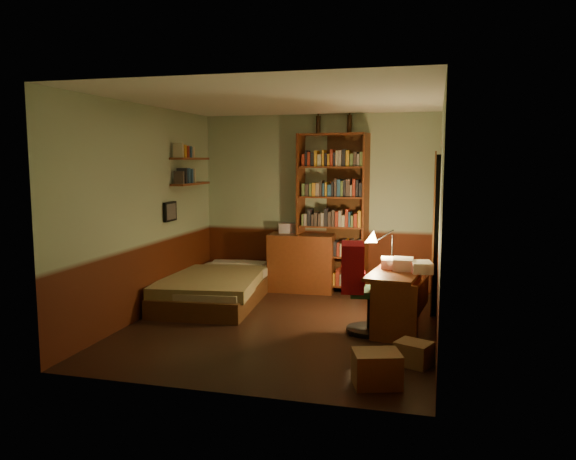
% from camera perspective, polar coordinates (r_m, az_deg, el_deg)
% --- Properties ---
extents(floor, '(3.50, 4.00, 0.02)m').
position_cam_1_polar(floor, '(6.71, -0.55, -9.71)').
color(floor, black).
rests_on(floor, ground).
extents(ceiling, '(3.50, 4.00, 0.02)m').
position_cam_1_polar(ceiling, '(6.46, -0.58, 13.15)').
color(ceiling, silver).
rests_on(ceiling, wall_back).
extents(wall_back, '(3.50, 0.02, 2.60)m').
position_cam_1_polar(wall_back, '(8.40, 3.07, 2.80)').
color(wall_back, '#8FA383').
rests_on(wall_back, ground).
extents(wall_left, '(0.02, 4.00, 2.60)m').
position_cam_1_polar(wall_left, '(7.12, -14.36, 1.80)').
color(wall_left, '#8FA383').
rests_on(wall_left, ground).
extents(wall_right, '(0.02, 4.00, 2.60)m').
position_cam_1_polar(wall_right, '(6.22, 15.26, 1.03)').
color(wall_right, '#8FA383').
rests_on(wall_right, ground).
extents(wall_front, '(3.50, 0.02, 2.60)m').
position_cam_1_polar(wall_front, '(4.56, -7.27, -0.93)').
color(wall_front, '#8FA383').
rests_on(wall_front, ground).
extents(doorway, '(0.06, 0.90, 2.00)m').
position_cam_1_polar(doorway, '(7.55, 14.82, -0.21)').
color(doorway, black).
rests_on(doorway, ground).
extents(door_trim, '(0.02, 0.98, 2.08)m').
position_cam_1_polar(door_trim, '(7.55, 14.55, -0.20)').
color(door_trim, '#492A15').
rests_on(door_trim, ground).
extents(bed, '(1.36, 2.29, 0.65)m').
position_cam_1_polar(bed, '(7.83, -7.23, -4.76)').
color(bed, olive).
rests_on(bed, ground).
extents(dresser, '(0.98, 0.52, 0.85)m').
position_cam_1_polar(dresser, '(8.32, 1.40, -3.32)').
color(dresser, '#5A2913').
rests_on(dresser, ground).
extents(mini_stereo, '(0.32, 0.28, 0.14)m').
position_cam_1_polar(mini_stereo, '(8.42, -0.07, 0.23)').
color(mini_stereo, '#B2B2B7').
rests_on(mini_stereo, dresser).
extents(bookshelf, '(1.02, 0.44, 2.31)m').
position_cam_1_polar(bookshelf, '(8.21, 4.54, 1.68)').
color(bookshelf, '#5A2913').
rests_on(bookshelf, ground).
extents(bottle_left, '(0.09, 0.09, 0.26)m').
position_cam_1_polar(bottle_left, '(8.34, 3.09, 10.62)').
color(bottle_left, black).
rests_on(bottle_left, bookshelf).
extents(bottle_right, '(0.08, 0.08, 0.26)m').
position_cam_1_polar(bottle_right, '(8.26, 6.26, 10.63)').
color(bottle_right, black).
rests_on(bottle_right, bookshelf).
extents(desk, '(0.69, 1.33, 0.68)m').
position_cam_1_polar(desk, '(6.67, 11.04, -6.82)').
color(desk, '#5A2913').
rests_on(desk, ground).
extents(paper_stack, '(0.27, 0.34, 0.12)m').
position_cam_1_polar(paper_stack, '(6.49, 13.39, -3.68)').
color(paper_stack, silver).
rests_on(paper_stack, desk).
extents(desk_lamp, '(0.20, 0.20, 0.53)m').
position_cam_1_polar(desk_lamp, '(6.92, 10.55, -1.22)').
color(desk_lamp, black).
rests_on(desk_lamp, desk).
extents(office_chair, '(0.61, 0.56, 1.09)m').
position_cam_1_polar(office_chair, '(6.35, 8.34, -5.59)').
color(office_chair, '#28542F').
rests_on(office_chair, ground).
extents(red_jacket, '(0.41, 0.51, 0.53)m').
position_cam_1_polar(red_jacket, '(6.17, 5.87, 1.68)').
color(red_jacket, '#AF0F1C').
rests_on(red_jacket, office_chair).
extents(wall_shelf_lower, '(0.20, 0.90, 0.03)m').
position_cam_1_polar(wall_shelf_lower, '(8.03, -9.85, 4.65)').
color(wall_shelf_lower, '#5A2913').
rests_on(wall_shelf_lower, wall_left).
extents(wall_shelf_upper, '(0.20, 0.90, 0.03)m').
position_cam_1_polar(wall_shelf_upper, '(8.02, -9.91, 7.15)').
color(wall_shelf_upper, '#5A2913').
rests_on(wall_shelf_upper, wall_left).
extents(framed_picture, '(0.04, 0.32, 0.26)m').
position_cam_1_polar(framed_picture, '(7.63, -11.90, 1.84)').
color(framed_picture, black).
rests_on(framed_picture, wall_left).
extents(cardboard_box_a, '(0.47, 0.42, 0.30)m').
position_cam_1_polar(cardboard_box_a, '(5.03, 9.00, -13.75)').
color(cardboard_box_a, olive).
rests_on(cardboard_box_a, ground).
extents(cardboard_box_b, '(0.39, 0.36, 0.22)m').
position_cam_1_polar(cardboard_box_b, '(5.57, 12.66, -12.13)').
color(cardboard_box_b, olive).
rests_on(cardboard_box_b, ground).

